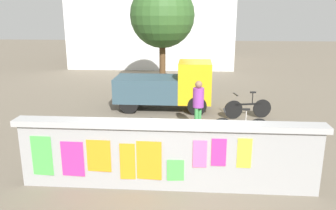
{
  "coord_description": "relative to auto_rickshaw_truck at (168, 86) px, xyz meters",
  "views": [
    {
      "loc": [
        0.5,
        -6.59,
        3.65
      ],
      "look_at": [
        -0.15,
        2.28,
        1.21
      ],
      "focal_mm": 36.59,
      "sensor_mm": 36.0,
      "label": 1
    }
  ],
  "objects": [
    {
      "name": "ground",
      "position": [
        0.42,
        1.94,
        -0.9
      ],
      "size": [
        60.0,
        60.0,
        0.0
      ],
      "primitive_type": "plane",
      "color": "#6B6051"
    },
    {
      "name": "building_background",
      "position": [
        -1.86,
        12.27,
        3.03
      ],
      "size": [
        10.96,
        7.27,
        7.84
      ],
      "color": "silver",
      "rests_on": "ground"
    },
    {
      "name": "bicycle_far",
      "position": [
        2.32,
        -3.09,
        -0.54
      ],
      "size": [
        1.71,
        0.44,
        0.95
      ],
      "color": "black",
      "rests_on": "ground"
    },
    {
      "name": "bicycle_near",
      "position": [
        2.87,
        -0.93,
        -0.54
      ],
      "size": [
        1.68,
        0.52,
        0.95
      ],
      "color": "black",
      "rests_on": "ground"
    },
    {
      "name": "tree_roadside",
      "position": [
        -0.5,
        3.15,
        2.55
      ],
      "size": [
        2.91,
        2.91,
        4.93
      ],
      "color": "brown",
      "rests_on": "ground"
    },
    {
      "name": "person_walking",
      "position": [
        1.1,
        -2.46,
        0.09
      ],
      "size": [
        0.47,
        0.47,
        1.62
      ],
      "color": "#3F994C",
      "rests_on": "ground"
    },
    {
      "name": "motorcycle",
      "position": [
        -0.8,
        -4.06,
        -0.44
      ],
      "size": [
        1.9,
        0.56,
        0.87
      ],
      "color": "black",
      "rests_on": "ground"
    },
    {
      "name": "auto_rickshaw_truck",
      "position": [
        0.0,
        0.0,
        0.0
      ],
      "size": [
        3.61,
        1.51,
        1.85
      ],
      "color": "black",
      "rests_on": "ground"
    },
    {
      "name": "poster_wall",
      "position": [
        0.41,
        -6.07,
        -0.13
      ],
      "size": [
        6.41,
        0.42,
        1.48
      ],
      "color": "#979797",
      "rests_on": "ground"
    }
  ]
}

